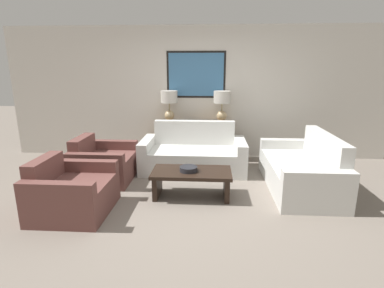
{
  "coord_description": "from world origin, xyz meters",
  "views": [
    {
      "loc": [
        0.31,
        -3.89,
        1.86
      ],
      "look_at": [
        0.01,
        0.76,
        0.65
      ],
      "focal_mm": 28.0,
      "sensor_mm": 36.0,
      "label": 1
    }
  ],
  "objects": [
    {
      "name": "console_table",
      "position": [
        0.0,
        2.06,
        0.39
      ],
      "size": [
        1.5,
        0.36,
        0.78
      ],
      "color": "brown",
      "rests_on": "ground_plane"
    },
    {
      "name": "couch_by_side",
      "position": [
        1.75,
        0.63,
        0.28
      ],
      "size": [
        0.92,
        1.88,
        0.86
      ],
      "color": "silver",
      "rests_on": "ground_plane"
    },
    {
      "name": "couch_by_back_wall",
      "position": [
        0.0,
        1.39,
        0.28
      ],
      "size": [
        1.88,
        0.92,
        0.86
      ],
      "color": "silver",
      "rests_on": "ground_plane"
    },
    {
      "name": "ground_plane",
      "position": [
        0.0,
        0.0,
        0.0
      ],
      "size": [
        20.0,
        20.0,
        0.0
      ],
      "primitive_type": "plane",
      "color": "slate"
    },
    {
      "name": "decorative_bowl",
      "position": [
        0.0,
        0.17,
        0.43
      ],
      "size": [
        0.26,
        0.26,
        0.07
      ],
      "color": "#232328",
      "rests_on": "coffee_table"
    },
    {
      "name": "table_lamp_right",
      "position": [
        0.53,
        2.06,
        1.18
      ],
      "size": [
        0.33,
        0.33,
        0.61
      ],
      "color": "tan",
      "rests_on": "console_table"
    },
    {
      "name": "armchair_near_camera",
      "position": [
        -1.48,
        -0.39,
        0.27
      ],
      "size": [
        0.91,
        0.98,
        0.74
      ],
      "color": "brown",
      "rests_on": "ground_plane"
    },
    {
      "name": "back_wall",
      "position": [
        0.0,
        2.32,
        1.33
      ],
      "size": [
        7.79,
        0.12,
        2.65
      ],
      "color": "beige",
      "rests_on": "ground_plane"
    },
    {
      "name": "table_lamp_left",
      "position": [
        -0.53,
        2.06,
        1.18
      ],
      "size": [
        0.33,
        0.33,
        0.61
      ],
      "color": "tan",
      "rests_on": "console_table"
    },
    {
      "name": "armchair_near_back_wall",
      "position": [
        -1.48,
        0.78,
        0.27
      ],
      "size": [
        0.91,
        0.98,
        0.74
      ],
      "color": "brown",
      "rests_on": "ground_plane"
    },
    {
      "name": "coffee_table",
      "position": [
        0.04,
        0.19,
        0.29
      ],
      "size": [
        1.15,
        0.58,
        0.4
      ],
      "color": "black",
      "rests_on": "ground_plane"
    }
  ]
}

